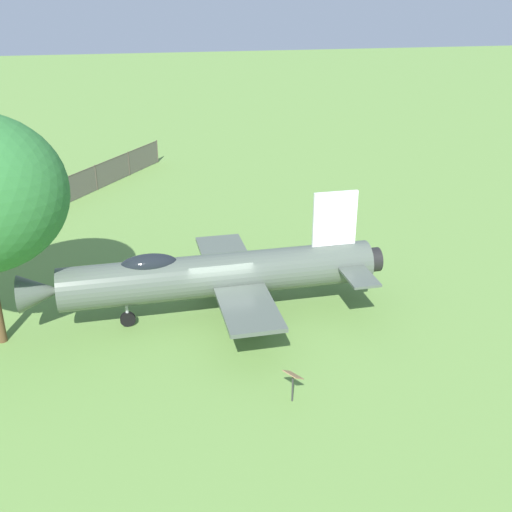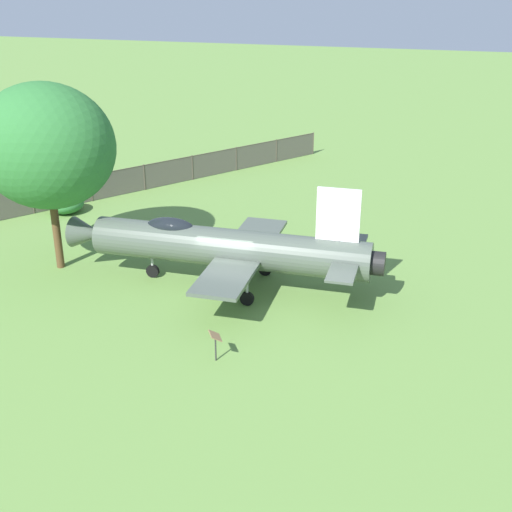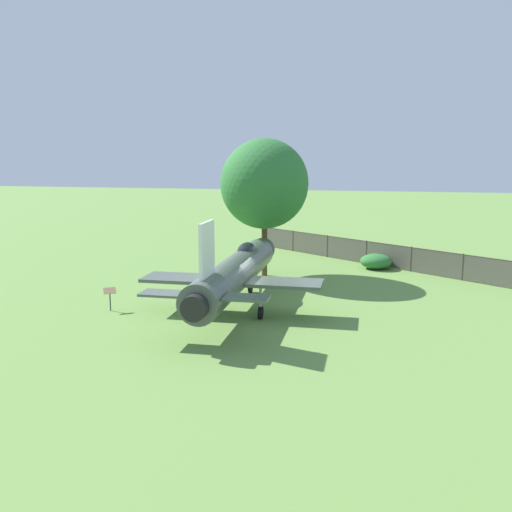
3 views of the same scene
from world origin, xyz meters
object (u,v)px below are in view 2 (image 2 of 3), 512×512
(info_plaque, at_px, (215,340))
(display_jet, at_px, (221,246))
(shrub_near_fence, at_px, (66,204))
(shade_tree, at_px, (46,146))

(info_plaque, bearing_deg, display_jet, -72.41)
(display_jet, xyz_separation_m, shrub_near_fence, (11.89, -6.57, -1.37))
(display_jet, height_order, shrub_near_fence, display_jet)
(shade_tree, height_order, info_plaque, shade_tree)
(shrub_near_fence, bearing_deg, display_jet, 151.09)
(display_jet, xyz_separation_m, shade_tree, (8.00, 0.33, 3.95))
(shrub_near_fence, relative_size, info_plaque, 1.86)
(display_jet, distance_m, info_plaque, 6.33)
(display_jet, bearing_deg, info_plaque, 105.83)
(shade_tree, xyz_separation_m, info_plaque, (-9.89, 5.62, -4.98))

